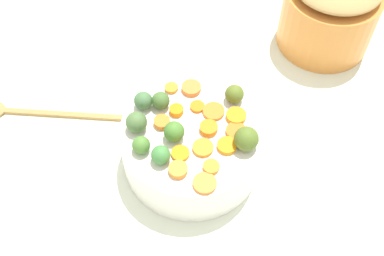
# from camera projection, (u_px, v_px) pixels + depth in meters

# --- Properties ---
(tabletop) EXTENTS (2.40, 2.40, 0.02)m
(tabletop) POSITION_uv_depth(u_px,v_px,m) (196.00, 173.00, 0.91)
(tabletop) COLOR white
(tabletop) RESTS_ON ground
(serving_bowl_carrots) EXTENTS (0.26, 0.26, 0.10)m
(serving_bowl_carrots) POSITION_uv_depth(u_px,v_px,m) (192.00, 146.00, 0.88)
(serving_bowl_carrots) COLOR white
(serving_bowl_carrots) RESTS_ON tabletop
(metal_pot) EXTENTS (0.21, 0.21, 0.14)m
(metal_pot) POSITION_uv_depth(u_px,v_px,m) (328.00, 18.00, 1.05)
(metal_pot) COLOR orange
(metal_pot) RESTS_ON tabletop
(carrot_slice_0) EXTENTS (0.05, 0.05, 0.01)m
(carrot_slice_0) POSITION_uv_depth(u_px,v_px,m) (236.00, 131.00, 0.84)
(carrot_slice_0) COLOR orange
(carrot_slice_0) RESTS_ON serving_bowl_carrots
(carrot_slice_1) EXTENTS (0.04, 0.04, 0.01)m
(carrot_slice_1) POSITION_uv_depth(u_px,v_px,m) (191.00, 88.00, 0.89)
(carrot_slice_1) COLOR orange
(carrot_slice_1) RESTS_ON serving_bowl_carrots
(carrot_slice_2) EXTENTS (0.04, 0.04, 0.01)m
(carrot_slice_2) POSITION_uv_depth(u_px,v_px,m) (209.00, 128.00, 0.84)
(carrot_slice_2) COLOR orange
(carrot_slice_2) RESTS_ON serving_bowl_carrots
(carrot_slice_3) EXTENTS (0.04, 0.04, 0.01)m
(carrot_slice_3) POSITION_uv_depth(u_px,v_px,m) (227.00, 146.00, 0.82)
(carrot_slice_3) COLOR orange
(carrot_slice_3) RESTS_ON serving_bowl_carrots
(carrot_slice_4) EXTENTS (0.04, 0.04, 0.01)m
(carrot_slice_4) POSITION_uv_depth(u_px,v_px,m) (176.00, 110.00, 0.86)
(carrot_slice_4) COLOR orange
(carrot_slice_4) RESTS_ON serving_bowl_carrots
(carrot_slice_5) EXTENTS (0.04, 0.04, 0.01)m
(carrot_slice_5) POSITION_uv_depth(u_px,v_px,m) (162.00, 122.00, 0.84)
(carrot_slice_5) COLOR orange
(carrot_slice_5) RESTS_ON serving_bowl_carrots
(carrot_slice_6) EXTENTS (0.05, 0.05, 0.01)m
(carrot_slice_6) POSITION_uv_depth(u_px,v_px,m) (214.00, 111.00, 0.86)
(carrot_slice_6) COLOR orange
(carrot_slice_6) RESTS_ON serving_bowl_carrots
(carrot_slice_7) EXTENTS (0.04, 0.04, 0.01)m
(carrot_slice_7) POSITION_uv_depth(u_px,v_px,m) (178.00, 170.00, 0.79)
(carrot_slice_7) COLOR orange
(carrot_slice_7) RESTS_ON serving_bowl_carrots
(carrot_slice_8) EXTENTS (0.05, 0.05, 0.01)m
(carrot_slice_8) POSITION_uv_depth(u_px,v_px,m) (236.00, 116.00, 0.85)
(carrot_slice_8) COLOR orange
(carrot_slice_8) RESTS_ON serving_bowl_carrots
(carrot_slice_9) EXTENTS (0.03, 0.03, 0.01)m
(carrot_slice_9) POSITION_uv_depth(u_px,v_px,m) (171.00, 88.00, 0.89)
(carrot_slice_9) COLOR orange
(carrot_slice_9) RESTS_ON serving_bowl_carrots
(carrot_slice_10) EXTENTS (0.05, 0.05, 0.01)m
(carrot_slice_10) POSITION_uv_depth(u_px,v_px,m) (205.00, 183.00, 0.78)
(carrot_slice_10) COLOR orange
(carrot_slice_10) RESTS_ON serving_bowl_carrots
(carrot_slice_11) EXTENTS (0.03, 0.03, 0.01)m
(carrot_slice_11) POSITION_uv_depth(u_px,v_px,m) (180.00, 153.00, 0.81)
(carrot_slice_11) COLOR orange
(carrot_slice_11) RESTS_ON serving_bowl_carrots
(carrot_slice_12) EXTENTS (0.04, 0.04, 0.01)m
(carrot_slice_12) POSITION_uv_depth(u_px,v_px,m) (197.00, 107.00, 0.87)
(carrot_slice_12) COLOR orange
(carrot_slice_12) RESTS_ON serving_bowl_carrots
(carrot_slice_13) EXTENTS (0.05, 0.05, 0.01)m
(carrot_slice_13) POSITION_uv_depth(u_px,v_px,m) (203.00, 148.00, 0.82)
(carrot_slice_13) COLOR orange
(carrot_slice_13) RESTS_ON serving_bowl_carrots
(carrot_slice_14) EXTENTS (0.04, 0.04, 0.01)m
(carrot_slice_14) POSITION_uv_depth(u_px,v_px,m) (211.00, 167.00, 0.79)
(carrot_slice_14) COLOR orange
(carrot_slice_14) RESTS_ON serving_bowl_carrots
(brussels_sprout_0) EXTENTS (0.03, 0.03, 0.03)m
(brussels_sprout_0) POSITION_uv_depth(u_px,v_px,m) (143.00, 101.00, 0.86)
(brussels_sprout_0) COLOR #467041
(brussels_sprout_0) RESTS_ON serving_bowl_carrots
(brussels_sprout_1) EXTENTS (0.03, 0.03, 0.03)m
(brussels_sprout_1) POSITION_uv_depth(u_px,v_px,m) (141.00, 145.00, 0.80)
(brussels_sprout_1) COLOR #4B7C31
(brussels_sprout_1) RESTS_ON serving_bowl_carrots
(brussels_sprout_2) EXTENTS (0.03, 0.03, 0.03)m
(brussels_sprout_2) POSITION_uv_depth(u_px,v_px,m) (161.00, 155.00, 0.79)
(brussels_sprout_2) COLOR #42843E
(brussels_sprout_2) RESTS_ON serving_bowl_carrots
(brussels_sprout_3) EXTENTS (0.03, 0.03, 0.03)m
(brussels_sprout_3) POSITION_uv_depth(u_px,v_px,m) (234.00, 94.00, 0.87)
(brussels_sprout_3) COLOR #586B24
(brussels_sprout_3) RESTS_ON serving_bowl_carrots
(brussels_sprout_4) EXTENTS (0.04, 0.04, 0.04)m
(brussels_sprout_4) POSITION_uv_depth(u_px,v_px,m) (174.00, 132.00, 0.82)
(brussels_sprout_4) COLOR #487C2D
(brussels_sprout_4) RESTS_ON serving_bowl_carrots
(brussels_sprout_5) EXTENTS (0.04, 0.04, 0.04)m
(brussels_sprout_5) POSITION_uv_depth(u_px,v_px,m) (137.00, 120.00, 0.83)
(brussels_sprout_5) COLOR #4C6E3B
(brussels_sprout_5) RESTS_ON serving_bowl_carrots
(brussels_sprout_6) EXTENTS (0.03, 0.03, 0.03)m
(brussels_sprout_6) POSITION_uv_depth(u_px,v_px,m) (161.00, 101.00, 0.86)
(brussels_sprout_6) COLOR #456B30
(brussels_sprout_6) RESTS_ON serving_bowl_carrots
(brussels_sprout_7) EXTENTS (0.04, 0.04, 0.04)m
(brussels_sprout_7) POSITION_uv_depth(u_px,v_px,m) (246.00, 139.00, 0.81)
(brussels_sprout_7) COLOR #536C25
(brussels_sprout_7) RESTS_ON serving_bowl_carrots
(wooden_spoon) EXTENTS (0.09, 0.33, 0.01)m
(wooden_spoon) POSITION_uv_depth(u_px,v_px,m) (17.00, 111.00, 0.98)
(wooden_spoon) COLOR #A97D44
(wooden_spoon) RESTS_ON tabletop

